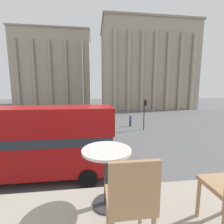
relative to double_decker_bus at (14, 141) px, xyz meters
name	(u,v)px	position (x,y,z in m)	size (l,w,h in m)	color
double_decker_bus	(14,141)	(0.00, 0.00, 0.00)	(10.73, 2.63, 4.08)	black
cafe_dining_table	(107,164)	(4.48, -6.69, 1.76)	(0.60, 0.60, 0.73)	#2D2D30
cafe_chair_0	(131,199)	(4.63, -7.29, 1.74)	(0.40, 0.40, 0.91)	#A87F56
plaza_building_left	(56,70)	(-9.75, 51.33, 10.62)	(26.25, 14.81, 25.79)	#A39984
plaza_building_right	(145,68)	(20.09, 37.11, 9.66)	(26.60, 15.79, 23.88)	#A39984
traffic_light_near	(88,125)	(3.83, 3.55, 0.00)	(0.42, 0.24, 3.44)	black
traffic_light_mid	(145,110)	(10.73, 9.81, 0.29)	(0.42, 0.24, 3.93)	black
car_black	(50,121)	(-1.95, 13.71, -1.57)	(4.20, 1.93, 1.35)	black
pedestrian_red	(53,112)	(-3.87, 22.43, -1.36)	(0.32, 0.32, 1.60)	#282B33
pedestrian_black	(105,109)	(6.93, 25.56, -1.33)	(0.32, 0.32, 1.63)	#282B33
pedestrian_blue	(130,119)	(9.43, 11.95, -1.27)	(0.32, 0.32, 1.72)	#282B33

